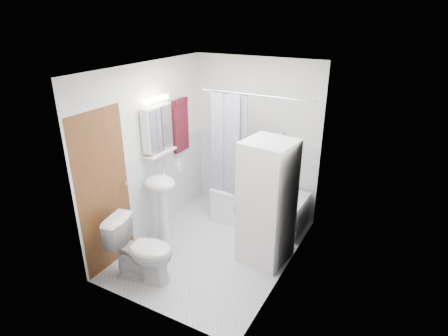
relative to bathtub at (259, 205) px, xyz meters
The scene contains 20 objects.
floor 1.00m from the bathtub, 105.86° to the right, with size 2.60×2.60×0.00m, color silver.
room_walls 1.53m from the bathtub, 105.86° to the right, with size 2.60×2.60×2.60m.
wainscot 0.75m from the bathtub, 112.63° to the right, with size 1.98×2.58×2.58m.
door 2.03m from the bathtub, 129.49° to the right, with size 0.05×2.00×2.00m.
bathtub is the anchor object (origin of this frame).
tub_spout 0.68m from the bathtub, 58.78° to the left, with size 0.04×0.04×0.12m, color silver.
curtain_rod 1.73m from the bathtub, 90.00° to the right, with size 0.02×0.02×1.54m, color silver.
shower_curtain 1.07m from the bathtub, 146.39° to the right, with size 0.55×0.02×1.45m.
sink 1.50m from the bathtub, 134.71° to the right, with size 0.44×0.37×1.04m.
medicine_cabinet 1.92m from the bathtub, 144.89° to the right, with size 0.13×0.50×0.71m.
shelf 1.68m from the bathtub, 144.54° to the right, with size 0.18×0.54×0.03m, color silver.
shower_caddy 0.95m from the bathtub, 52.00° to the left, with size 0.22×0.06×0.02m, color silver.
towel 1.68m from the bathtub, 168.92° to the right, with size 0.07×0.33×0.81m.
washer_dryer 1.02m from the bathtub, 61.72° to the right, with size 0.64×0.64×1.61m.
toilet 1.96m from the bathtub, 111.27° to the right, with size 0.44×0.78×0.77m, color white.
soap_pump 1.35m from the bathtub, 145.40° to the right, with size 0.08×0.17×0.08m, color gray.
shelf_bottle 1.79m from the bathtub, 139.89° to the right, with size 0.07×0.18×0.07m, color gray.
shelf_cup 1.66m from the bathtub, 148.70° to the right, with size 0.10×0.09×0.10m, color gray.
shampoo_a 1.00m from the bathtub, 74.51° to the left, with size 0.13×0.17×0.13m, color gray.
shampoo_b 0.99m from the bathtub, 56.89° to the left, with size 0.08×0.21×0.08m, color navy.
Camera 1 is at (2.15, -3.68, 3.00)m, focal length 30.00 mm.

